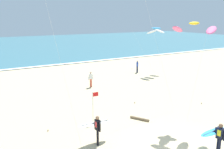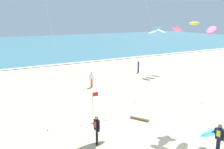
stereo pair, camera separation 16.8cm
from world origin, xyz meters
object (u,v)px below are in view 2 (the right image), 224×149
(lifeguard_flag, at_px, (93,104))
(surfer_trailing, at_px, (216,135))
(kite_arc_cobalt_near, at_px, (157,30))
(bystander_white_top, at_px, (92,79))
(bystander_blue_top, at_px, (138,66))
(driftwood_log, at_px, (139,119))
(surfer_lead, at_px, (95,126))
(kite_arc_golden_far, at_px, (194,28))

(lifeguard_flag, bearing_deg, surfer_trailing, -61.85)
(kite_arc_cobalt_near, relative_size, bystander_white_top, 3.60)
(surfer_trailing, xyz_separation_m, bystander_white_top, (-0.15, 14.62, -0.23))
(bystander_blue_top, height_order, driftwood_log, bystander_blue_top)
(surfer_lead, bearing_deg, bystander_white_top, 65.68)
(kite_arc_golden_far, bearing_deg, surfer_lead, 175.63)
(driftwood_log, bearing_deg, kite_arc_golden_far, -35.42)
(kite_arc_golden_far, height_order, lifeguard_flag, kite_arc_golden_far)
(bystander_blue_top, bearing_deg, kite_arc_golden_far, -113.50)
(surfer_trailing, bearing_deg, lifeguard_flag, 118.15)
(bystander_white_top, bearing_deg, surfer_lead, -114.32)
(surfer_lead, relative_size, lifeguard_flag, 0.98)
(surfer_lead, xyz_separation_m, kite_arc_golden_far, (6.70, -0.51, 5.28))
(surfer_lead, relative_size, kite_arc_golden_far, 0.31)
(kite_arc_golden_far, xyz_separation_m, bystander_white_top, (-1.94, 11.05, -5.51))
(kite_arc_golden_far, bearing_deg, driftwood_log, 144.58)
(surfer_lead, height_order, kite_arc_golden_far, kite_arc_golden_far)
(surfer_trailing, xyz_separation_m, driftwood_log, (-0.84, 5.44, -0.96))
(bystander_white_top, xyz_separation_m, lifeguard_flag, (-3.53, -7.75, 0.45))
(surfer_lead, relative_size, driftwood_log, 1.49)
(kite_arc_cobalt_near, bearing_deg, bystander_blue_top, 147.99)
(kite_arc_golden_far, bearing_deg, surfer_trailing, -116.64)
(surfer_trailing, height_order, kite_arc_golden_far, kite_arc_golden_far)
(bystander_blue_top, distance_m, driftwood_log, 15.07)
(surfer_trailing, distance_m, lifeguard_flag, 7.79)
(surfer_lead, height_order, driftwood_log, surfer_lead)
(kite_arc_golden_far, height_order, bystander_blue_top, kite_arc_golden_far)
(kite_arc_cobalt_near, bearing_deg, lifeguard_flag, -144.38)
(kite_arc_golden_far, bearing_deg, kite_arc_cobalt_near, 58.30)
(kite_arc_golden_far, distance_m, bystander_white_top, 12.50)
(surfer_lead, bearing_deg, surfer_trailing, -39.67)
(kite_arc_cobalt_near, relative_size, lifeguard_flag, 2.72)
(surfer_trailing, bearing_deg, bystander_white_top, 90.58)
(surfer_lead, xyz_separation_m, bystander_blue_top, (12.84, 13.60, -0.23))
(kite_arc_cobalt_near, xyz_separation_m, bystander_blue_top, (-1.86, 1.16, -4.54))
(surfer_trailing, distance_m, driftwood_log, 5.58)
(surfer_lead, bearing_deg, driftwood_log, 18.48)
(surfer_trailing, height_order, driftwood_log, surfer_trailing)
(kite_arc_golden_far, xyz_separation_m, lifeguard_flag, (-5.46, 3.31, -5.05))
(bystander_blue_top, xyz_separation_m, lifeguard_flag, (-11.60, -10.81, 0.45))
(surfer_lead, bearing_deg, bystander_blue_top, 46.65)
(surfer_lead, bearing_deg, kite_arc_golden_far, -4.37)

